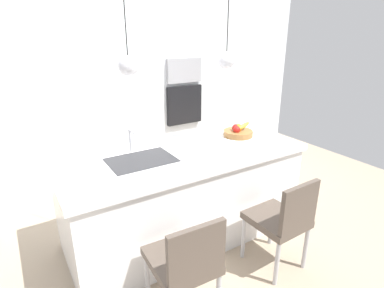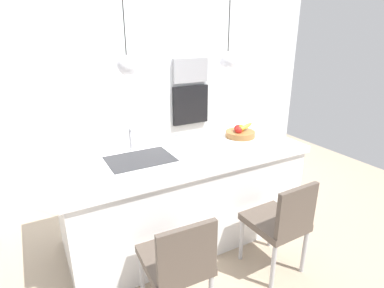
{
  "view_description": "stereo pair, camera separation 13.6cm",
  "coord_description": "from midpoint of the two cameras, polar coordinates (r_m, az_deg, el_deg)",
  "views": [
    {
      "loc": [
        -1.32,
        -2.3,
        1.93
      ],
      "look_at": [
        0.1,
        0.0,
        0.95
      ],
      "focal_mm": 28.96,
      "sensor_mm": 36.0,
      "label": 1
    },
    {
      "loc": [
        -1.2,
        -2.37,
        1.93
      ],
      "look_at": [
        0.1,
        0.0,
        0.95
      ],
      "focal_mm": 28.96,
      "sensor_mm": 36.0,
      "label": 2
    }
  ],
  "objects": [
    {
      "name": "oven",
      "position": [
        4.61,
        -2.32,
        7.21
      ],
      "size": [
        0.56,
        0.08,
        0.56
      ],
      "primitive_type": "cube",
      "color": "black",
      "rests_on": "back_wall"
    },
    {
      "name": "back_wall",
      "position": [
        4.23,
        -14.22,
        10.83
      ],
      "size": [
        6.0,
        0.1,
        2.6
      ],
      "primitive_type": "cube",
      "color": "white",
      "rests_on": "ground"
    },
    {
      "name": "floor",
      "position": [
        3.28,
        -2.78,
        -16.05
      ],
      "size": [
        6.6,
        6.6,
        0.0
      ],
      "primitive_type": "plane",
      "color": "tan",
      "rests_on": "ground"
    },
    {
      "name": "faucet",
      "position": [
        2.83,
        -12.51,
        1.17
      ],
      "size": [
        0.02,
        0.17,
        0.22
      ],
      "color": "silver",
      "rests_on": "kitchen_island"
    },
    {
      "name": "pendant_light_right",
      "position": [
        2.92,
        5.0,
        15.21
      ],
      "size": [
        0.15,
        0.15,
        0.75
      ],
      "color": "silver"
    },
    {
      "name": "sink_basin",
      "position": [
        2.7,
        -10.74,
        -3.04
      ],
      "size": [
        0.56,
        0.4,
        0.02
      ],
      "primitive_type": "cube",
      "color": "#2D2D30",
      "rests_on": "kitchen_island"
    },
    {
      "name": "chair_middle",
      "position": [
        2.7,
        14.94,
        -13.16
      ],
      "size": [
        0.42,
        0.46,
        0.85
      ],
      "color": "brown",
      "rests_on": "ground"
    },
    {
      "name": "chair_near",
      "position": [
        2.23,
        -3.09,
        -20.75
      ],
      "size": [
        0.44,
        0.49,
        0.84
      ],
      "color": "brown",
      "rests_on": "ground"
    },
    {
      "name": "kitchen_island",
      "position": [
        3.04,
        -2.92,
        -9.16
      ],
      "size": [
        2.26,
        0.97,
        0.9
      ],
      "color": "white",
      "rests_on": "ground"
    },
    {
      "name": "fruit_bowl",
      "position": [
        3.27,
        7.32,
        2.24
      ],
      "size": [
        0.31,
        0.31,
        0.15
      ],
      "color": "#9E6B38",
      "rests_on": "kitchen_island"
    },
    {
      "name": "microwave",
      "position": [
        4.52,
        -2.41,
        13.4
      ],
      "size": [
        0.54,
        0.08,
        0.34
      ],
      "primitive_type": "cube",
      "color": "#9E9EA3",
      "rests_on": "back_wall"
    },
    {
      "name": "pendant_light_left",
      "position": [
        2.48,
        -13.26,
        13.92
      ],
      "size": [
        0.15,
        0.15,
        0.75
      ],
      "color": "silver"
    }
  ]
}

